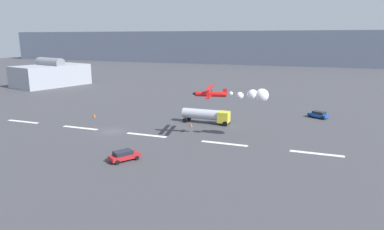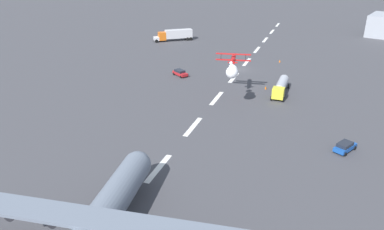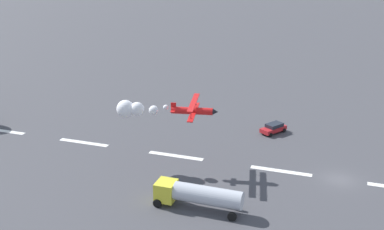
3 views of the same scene
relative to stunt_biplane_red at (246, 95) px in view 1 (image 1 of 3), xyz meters
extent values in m
plane|color=#424247|center=(-24.64, -3.79, -7.88)|extent=(440.00, 440.00, 0.00)
cube|color=white|center=(-46.69, -3.79, -7.88)|extent=(8.00, 0.90, 0.01)
cube|color=white|center=(-31.99, -3.79, -7.88)|extent=(8.00, 0.90, 0.01)
cube|color=white|center=(-17.29, -3.79, -7.88)|extent=(8.00, 0.90, 0.01)
cube|color=white|center=(-2.59, -3.79, -7.88)|extent=(8.00, 0.90, 0.01)
cube|color=white|center=(12.11, -3.79, -7.88)|extent=(8.00, 0.90, 0.01)
cube|color=slate|center=(-24.64, 171.41, 2.91)|extent=(396.00, 16.00, 21.58)
cylinder|color=red|center=(-5.80, -1.35, 0.00)|extent=(5.40, 1.94, 0.92)
cube|color=red|center=(-6.00, -1.39, -0.15)|extent=(2.15, 7.36, 0.12)
cube|color=red|center=(-6.00, -1.39, 1.14)|extent=(2.15, 7.36, 0.12)
cylinder|color=black|center=(-5.49, -3.92, 0.49)|extent=(0.08, 0.08, 1.29)
cylinder|color=black|center=(-6.50, 1.14, 0.49)|extent=(0.08, 0.08, 1.29)
cube|color=red|center=(-3.45, -0.88, 0.45)|extent=(0.71, 0.23, 1.10)
cube|color=red|center=(-3.45, -0.88, 0.05)|extent=(0.98, 2.08, 0.08)
cone|color=black|center=(-8.75, -1.94, 0.00)|extent=(0.84, 0.90, 0.78)
sphere|color=white|center=(-2.36, -0.91, 0.22)|extent=(0.70, 0.70, 0.70)
sphere|color=white|center=(-0.91, -0.33, -0.14)|extent=(1.25, 1.25, 1.25)
sphere|color=white|center=(1.12, 0.34, 0.02)|extent=(1.84, 1.84, 1.84)
sphere|color=white|center=(2.66, 0.60, -0.04)|extent=(2.33, 2.33, 2.33)
cube|color=yellow|center=(-6.06, 8.57, -6.28)|extent=(2.21, 2.41, 2.20)
cylinder|color=#B7BCC6|center=(-11.04, 8.60, -6.03)|extent=(7.79, 2.14, 2.10)
cylinder|color=black|center=(-5.45, 9.77, -7.38)|extent=(1.00, 0.33, 1.00)
cylinder|color=black|center=(-14.13, 9.81, -7.38)|extent=(1.00, 0.33, 1.00)
cylinder|color=black|center=(-5.46, 7.37, -7.38)|extent=(1.00, 0.33, 1.00)
cylinder|color=black|center=(-14.14, 7.41, -7.38)|extent=(1.00, 0.33, 1.00)
cube|color=#B21E23|center=(-14.04, -16.76, -7.24)|extent=(3.88, 4.64, 0.65)
cube|color=#1E232D|center=(-14.15, -16.93, -6.64)|extent=(2.81, 3.10, 0.55)
cylinder|color=black|center=(-13.97, -14.99, -7.56)|extent=(0.53, 0.66, 0.64)
cylinder|color=black|center=(-15.62, -17.55, -7.56)|extent=(0.53, 0.66, 0.64)
cylinder|color=black|center=(-12.46, -15.96, -7.56)|extent=(0.53, 0.66, 0.64)
cylinder|color=black|center=(-14.11, -18.53, -7.56)|extent=(0.53, 0.66, 0.64)
cube|color=#194CA5|center=(12.01, 21.69, -7.24)|extent=(4.58, 3.62, 0.65)
cube|color=#1E232D|center=(12.18, 21.60, -6.64)|extent=(3.02, 2.67, 0.55)
cylinder|color=black|center=(10.28, 21.62, -7.56)|extent=(0.67, 0.50, 0.64)
cylinder|color=black|center=(12.87, 20.19, -7.56)|extent=(0.67, 0.50, 0.64)
cylinder|color=black|center=(11.14, 23.20, -7.56)|extent=(0.67, 0.50, 0.64)
cylinder|color=black|center=(13.74, 21.77, -7.56)|extent=(0.67, 0.50, 0.64)
cube|color=#9EA3AD|center=(-80.88, 42.49, -4.10)|extent=(20.29, 27.86, 7.57)
cylinder|color=gray|center=(-80.88, 42.49, 0.59)|extent=(13.91, 7.05, 3.60)
cone|color=orange|center=(-34.97, 4.96, -7.51)|extent=(0.44, 0.44, 0.75)
cone|color=orange|center=(-11.85, 5.05, -7.51)|extent=(0.44, 0.44, 0.75)
camera|label=1|loc=(11.54, -57.41, 9.61)|focal=32.03mm
camera|label=2|loc=(68.41, 16.74, 21.45)|focal=34.76mm
camera|label=3|loc=(-24.28, 53.16, 20.31)|focal=44.66mm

